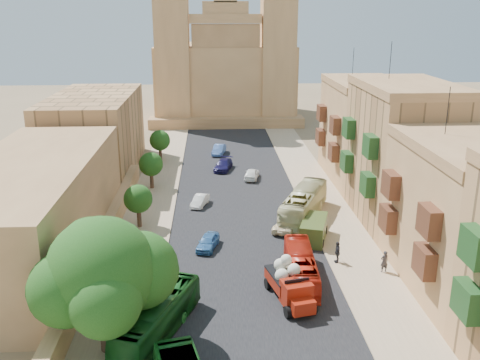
{
  "coord_description": "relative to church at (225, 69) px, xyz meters",
  "views": [
    {
      "loc": [
        -2.82,
        -25.15,
        20.32
      ],
      "look_at": [
        0.0,
        26.0,
        4.0
      ],
      "focal_mm": 40.0,
      "sensor_mm": 36.0,
      "label": 1
    }
  ],
  "objects": [
    {
      "name": "pedestrian_a",
      "position": [
        11.0,
        -65.32,
        -8.6
      ],
      "size": [
        0.75,
        0.58,
        1.84
      ],
      "primitive_type": "imported",
      "rotation": [
        0.0,
        0.0,
        3.36
      ],
      "color": "#2E2C2F",
      "rests_on": "ground"
    },
    {
      "name": "sidewalk_east",
      "position": [
        9.5,
        -48.61,
        -9.51
      ],
      "size": [
        5.0,
        140.0,
        0.01
      ],
      "primitive_type": "cube",
      "color": "tan",
      "rests_on": "ground"
    },
    {
      "name": "bus_green_north",
      "position": [
        -6.5,
        -73.19,
        -8.23
      ],
      "size": [
        5.42,
        9.4,
        2.58
      ],
      "primitive_type": "imported",
      "rotation": [
        0.0,
        0.0,
        -0.38
      ],
      "color": "#134D18",
      "rests_on": "ground"
    },
    {
      "name": "west_building_mid",
      "position": [
        -18.0,
        -34.61,
        -4.52
      ],
      "size": [
        10.0,
        22.0,
        10.0
      ],
      "primitive_type": "cube",
      "color": "tan",
      "rests_on": "ground"
    },
    {
      "name": "pedestrian_c",
      "position": [
        7.6,
        -63.39,
        -8.58
      ],
      "size": [
        0.47,
        1.1,
        1.87
      ],
      "primitive_type": "imported",
      "rotation": [
        0.0,
        0.0,
        4.7
      ],
      "color": "#2F2E32",
      "rests_on": "ground"
    },
    {
      "name": "car_white_a",
      "position": [
        -4.17,
        -49.0,
        -8.95
      ],
      "size": [
        2.13,
        3.65,
        1.14
      ],
      "primitive_type": "imported",
      "rotation": [
        0.0,
        0.0,
        -0.29
      ],
      "color": "white",
      "rests_on": "ground"
    },
    {
      "name": "sidewalk_west",
      "position": [
        -9.5,
        -48.61,
        -9.51
      ],
      "size": [
        5.0,
        140.0,
        0.01
      ],
      "primitive_type": "cube",
      "color": "tan",
      "rests_on": "ground"
    },
    {
      "name": "street_tree_a",
      "position": [
        -10.0,
        -66.61,
        -6.26
      ],
      "size": [
        3.16,
        3.16,
        4.87
      ],
      "color": "#3B291D",
      "rests_on": "ground"
    },
    {
      "name": "red_truck",
      "position": [
        2.7,
        -69.38,
        -8.07
      ],
      "size": [
        3.33,
        5.93,
        3.29
      ],
      "color": "maroon",
      "rests_on": "ground"
    },
    {
      "name": "townhouse_d",
      "position": [
        15.95,
        -39.61,
        -3.36
      ],
      "size": [
        9.0,
        14.0,
        15.9
      ],
      "color": "tan",
      "rests_on": "ground"
    },
    {
      "name": "church",
      "position": [
        0.0,
        0.0,
        0.0
      ],
      "size": [
        28.0,
        22.5,
        36.3
      ],
      "color": "tan",
      "rests_on": "ground"
    },
    {
      "name": "bus_red_east",
      "position": [
        4.0,
        -66.46,
        -8.31
      ],
      "size": [
        2.53,
        8.74,
        2.41
      ],
      "primitive_type": "imported",
      "rotation": [
        0.0,
        0.0,
        3.08
      ],
      "color": "#B31D0E",
      "rests_on": "ground"
    },
    {
      "name": "street_tree_c",
      "position": [
        -10.0,
        -42.61,
        -6.59
      ],
      "size": [
        2.85,
        2.85,
        4.39
      ],
      "color": "#3B291D",
      "rests_on": "ground"
    },
    {
      "name": "car_dkblue",
      "position": [
        -1.28,
        -35.48,
        -8.84
      ],
      "size": [
        2.96,
        4.97,
        1.35
      ],
      "primitive_type": "imported",
      "rotation": [
        0.0,
        0.0,
        -0.24
      ],
      "color": "#141241",
      "rests_on": "ground"
    },
    {
      "name": "bus_cream_east",
      "position": [
        6.5,
        -53.07,
        -8.01
      ],
      "size": [
        6.65,
        10.95,
        3.02
      ],
      "primitive_type": "imported",
      "rotation": [
        0.0,
        0.0,
        2.73
      ],
      "color": "beige",
      "rests_on": "ground"
    },
    {
      "name": "road_surface",
      "position": [
        0.0,
        -48.61,
        -9.51
      ],
      "size": [
        14.0,
        140.0,
        0.01
      ],
      "primitive_type": "cube",
      "color": "black",
      "rests_on": "ground"
    },
    {
      "name": "ficus_tree",
      "position": [
        -9.42,
        -74.61,
        -4.33
      ],
      "size": [
        8.78,
        8.07,
        8.78
      ],
      "color": "#3B291D",
      "rests_on": "ground"
    },
    {
      "name": "west_wall",
      "position": [
        -12.5,
        -58.61,
        -8.62
      ],
      "size": [
        1.0,
        40.0,
        1.8
      ],
      "primitive_type": "cube",
      "color": "tan",
      "rests_on": "ground"
    },
    {
      "name": "townhouse_c",
      "position": [
        15.95,
        -53.61,
        -2.61
      ],
      "size": [
        9.0,
        14.0,
        17.4
      ],
      "color": "tan",
      "rests_on": "ground"
    },
    {
      "name": "kerb_east",
      "position": [
        7.0,
        -48.61,
        -9.46
      ],
      "size": [
        0.25,
        140.0,
        0.12
      ],
      "primitive_type": "cube",
      "color": "tan",
      "rests_on": "ground"
    },
    {
      "name": "west_building_low",
      "position": [
        -18.0,
        -60.61,
        -5.32
      ],
      "size": [
        10.0,
        28.0,
        8.4
      ],
      "primitive_type": "cube",
      "color": "#A07245",
      "rests_on": "ground"
    },
    {
      "name": "car_white_b",
      "position": [
        2.19,
        -39.68,
        -8.84
      ],
      "size": [
        2.37,
        4.19,
        1.35
      ],
      "primitive_type": "imported",
      "rotation": [
        0.0,
        0.0,
        2.93
      ],
      "color": "white",
      "rests_on": "ground"
    },
    {
      "name": "townhouse_b",
      "position": [
        15.95,
        -67.61,
        -3.86
      ],
      "size": [
        9.0,
        14.0,
        14.9
      ],
      "color": "tan",
      "rests_on": "ground"
    },
    {
      "name": "street_tree_d",
      "position": [
        -10.0,
        -30.61,
        -6.56
      ],
      "size": [
        2.88,
        2.88,
        4.43
      ],
      "color": "#3B291D",
      "rests_on": "ground"
    },
    {
      "name": "car_cream",
      "position": [
        4.32,
        -56.33,
        -8.92
      ],
      "size": [
        3.53,
        4.73,
        1.19
      ],
      "primitive_type": "imported",
      "rotation": [
        0.0,
        0.0,
        2.73
      ],
      "color": "#FEE5B5",
      "rests_on": "ground"
    },
    {
      "name": "car_blue_b",
      "position": [
        -1.72,
        -27.39,
        -8.81
      ],
      "size": [
        2.29,
        4.47,
        1.4
      ],
      "primitive_type": "imported",
      "rotation": [
        0.0,
        0.0,
        -0.2
      ],
      "color": "#436AB3",
      "rests_on": "ground"
    },
    {
      "name": "car_blue_a",
      "position": [
        -3.28,
        -60.02,
        -8.89
      ],
      "size": [
        2.42,
        3.95,
        1.26
      ],
      "primitive_type": "imported",
      "rotation": [
        0.0,
        0.0,
        -0.27
      ],
      "color": "teal",
      "rests_on": "ground"
    },
    {
      "name": "street_tree_b",
      "position": [
        -10.0,
        -54.61,
        -6.65
      ],
      "size": [
        2.79,
        2.79,
        4.3
      ],
      "color": "#3B291D",
      "rests_on": "ground"
    },
    {
      "name": "olive_pickup",
      "position": [
        6.5,
        -58.61,
        -8.55
      ],
      "size": [
        3.4,
        5.18,
        1.97
      ],
      "color": "#3B4C1C",
      "rests_on": "ground"
    },
    {
      "name": "kerb_west",
      "position": [
        -7.0,
        -48.61,
        -9.46
      ],
      "size": [
        0.25,
        140.0,
        0.12
      ],
      "primitive_type": "cube",
      "color": "tan",
      "rests_on": "ground"
    }
  ]
}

